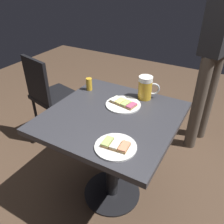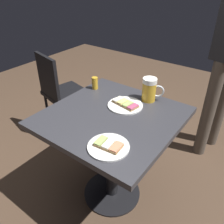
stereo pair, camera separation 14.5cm
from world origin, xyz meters
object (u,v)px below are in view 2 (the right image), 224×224
object	(u,v)px
plate_far	(125,105)
cafe_chair	(60,90)
plate_near	(108,146)
beer_mug	(150,90)
beer_glass_small	(95,83)

from	to	relation	value
plate_far	cafe_chair	world-z (taller)	cafe_chair
plate_near	plate_far	world-z (taller)	same
plate_near	cafe_chair	distance (m)	1.26
plate_far	cafe_chair	bearing A→B (deg)	-13.42
plate_near	beer_mug	xyz separation A→B (m)	(0.08, -0.57, 0.07)
plate_near	cafe_chair	size ratio (longest dim) A/B	0.25
beer_glass_small	cafe_chair	bearing A→B (deg)	-13.27
plate_far	beer_mug	size ratio (longest dim) A/B	1.44
beer_mug	plate_far	bearing A→B (deg)	61.63
plate_far	beer_mug	bearing A→B (deg)	-118.37
cafe_chair	beer_glass_small	bearing A→B (deg)	-0.61
plate_near	beer_mug	size ratio (longest dim) A/B	1.34
beer_mug	plate_near	bearing A→B (deg)	97.56
plate_far	beer_mug	world-z (taller)	beer_mug
cafe_chair	beer_mug	bearing A→B (deg)	9.60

